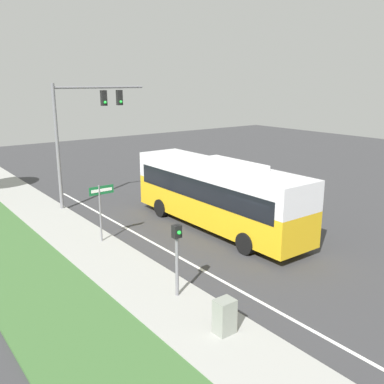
# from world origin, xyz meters

# --- Properties ---
(ground_plane) EXTENTS (80.00, 80.00, 0.00)m
(ground_plane) POSITION_xyz_m (0.00, 0.00, 0.00)
(ground_plane) COLOR #38383A
(sidewalk) EXTENTS (2.80, 80.00, 0.12)m
(sidewalk) POSITION_xyz_m (-6.20, 0.00, 0.06)
(sidewalk) COLOR #9E9E99
(sidewalk) RESTS_ON ground_plane
(grass_verge) EXTENTS (3.60, 80.00, 0.10)m
(grass_verge) POSITION_xyz_m (-9.40, 0.00, 0.05)
(grass_verge) COLOR #3D6633
(grass_verge) RESTS_ON ground_plane
(lane_divider_near) EXTENTS (0.14, 30.00, 0.01)m
(lane_divider_near) POSITION_xyz_m (-3.60, 0.00, 0.00)
(lane_divider_near) COLOR silver
(lane_divider_near) RESTS_ON ground_plane
(bus) EXTENTS (2.68, 10.88, 3.60)m
(bus) POSITION_xyz_m (0.11, 3.45, 1.96)
(bus) COLOR gold
(bus) RESTS_ON ground_plane
(signal_gantry) EXTENTS (5.74, 0.41, 7.25)m
(signal_gantry) POSITION_xyz_m (-3.44, 11.36, 5.10)
(signal_gantry) COLOR slate
(signal_gantry) RESTS_ON ground_plane
(pedestrian_signal) EXTENTS (0.28, 0.34, 2.69)m
(pedestrian_signal) POSITION_xyz_m (-5.73, -1.33, 1.86)
(pedestrian_signal) COLOR slate
(pedestrian_signal) RESTS_ON ground_plane
(street_sign) EXTENTS (1.20, 0.08, 2.79)m
(street_sign) POSITION_xyz_m (-5.47, 5.08, 1.93)
(street_sign) COLOR slate
(street_sign) RESTS_ON ground_plane
(utility_cabinet) EXTENTS (0.58, 0.48, 1.07)m
(utility_cabinet) POSITION_xyz_m (-5.93, -4.04, 0.65)
(utility_cabinet) COLOR gray
(utility_cabinet) RESTS_ON sidewalk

